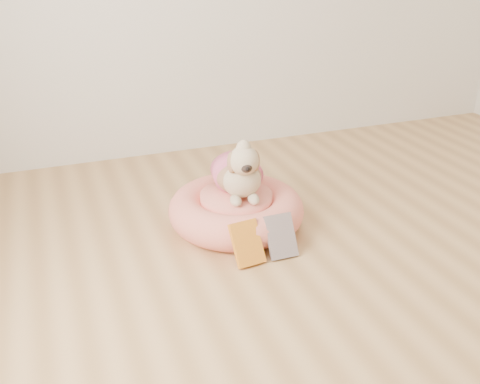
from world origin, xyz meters
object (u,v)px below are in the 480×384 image
object	(u,v)px
dog	(239,162)
book_yellow	(247,243)
book_white	(281,236)
pet_bed	(236,210)

from	to	relation	value
dog	book_yellow	size ratio (longest dim) A/B	2.16
book_yellow	book_white	world-z (taller)	same
dog	book_yellow	distance (m)	0.41
dog	book_yellow	bearing A→B (deg)	-95.48
pet_bed	book_white	world-z (taller)	book_white
pet_bed	book_yellow	xyz separation A→B (m)	(-0.07, -0.31, 0.01)
pet_bed	dog	size ratio (longest dim) A/B	1.57
dog	pet_bed	bearing A→B (deg)	-133.21
dog	book_white	size ratio (longest dim) A/B	2.14
dog	book_yellow	xyz separation A→B (m)	(-0.09, -0.33, -0.22)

